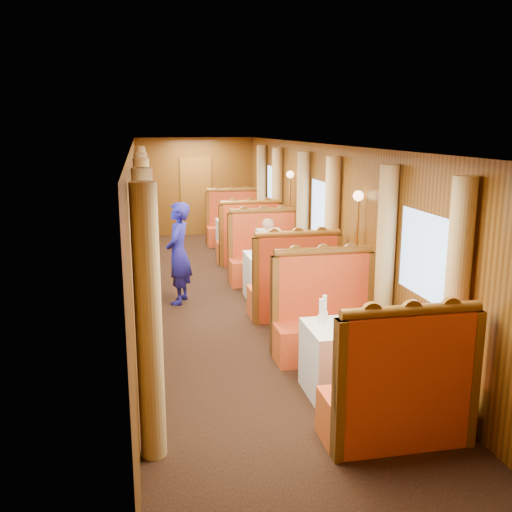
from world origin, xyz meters
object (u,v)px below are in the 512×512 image
object	(u,v)px
banquette_mid_fwd	(294,290)
teapot_left	(344,325)
teapot_back	(351,319)
banquette_far_fwd	(250,243)
rose_vase_far	(242,212)
banquette_near_fwd	(398,399)
tea_tray	(351,326)
table_far	(241,237)
table_mid	(278,276)
teapot_right	(357,323)
banquette_far_aft	(234,227)
fruit_plate	(385,325)
rose_vase_mid	(277,243)
passenger	(268,245)
steward	(179,253)
banquette_mid_aft	(265,259)
table_near	(356,359)
banquette_near_aft	(326,323)

from	to	relation	value
banquette_mid_fwd	teapot_left	world-z (taller)	banquette_mid_fwd
teapot_back	teapot_left	bearing A→B (deg)	-134.17
banquette_far_fwd	rose_vase_far	bearing A→B (deg)	88.95
banquette_near_fwd	tea_tray	bearing A→B (deg)	94.82
table_far	banquette_mid_fwd	bearing A→B (deg)	-90.00
banquette_mid_fwd	teapot_left	xyz separation A→B (m)	(-0.20, -2.63, 0.40)
table_mid	banquette_far_fwd	world-z (taller)	banquette_far_fwd
tea_tray	teapot_right	world-z (taller)	teapot_right
banquette_far_aft	fruit_plate	xyz separation A→B (m)	(0.26, -8.13, 0.35)
banquette_near_fwd	banquette_far_aft	world-z (taller)	same
teapot_right	fruit_plate	bearing A→B (deg)	18.84
banquette_far_fwd	banquette_far_aft	bearing A→B (deg)	90.00
banquette_near_fwd	rose_vase_far	xyz separation A→B (m)	(0.02, 8.03, 0.50)
tea_tray	banquette_far_aft	bearing A→B (deg)	89.41
banquette_far_fwd	banquette_near_fwd	bearing A→B (deg)	-90.00
rose_vase_far	fruit_plate	bearing A→B (deg)	-88.05
banquette_near_fwd	rose_vase_mid	xyz separation A→B (m)	(-0.03, 4.50, 0.50)
teapot_left	passenger	world-z (taller)	passenger
rose_vase_mid	rose_vase_far	bearing A→B (deg)	89.19
teapot_back	steward	bearing A→B (deg)	108.13
banquette_far_aft	teapot_right	distance (m)	8.11
banquette_mid_fwd	tea_tray	distance (m)	2.54
table_far	fruit_plate	bearing A→B (deg)	-87.90
banquette_mid_aft	table_near	bearing A→B (deg)	-90.00
banquette_far_aft	table_mid	bearing A→B (deg)	-90.00
teapot_left	fruit_plate	bearing A→B (deg)	24.80
tea_tray	teapot_left	bearing A→B (deg)	-136.02
banquette_mid_aft	teapot_right	xyz separation A→B (m)	(-0.03, -4.60, 0.39)
table_near	tea_tray	size ratio (longest dim) A/B	3.09
banquette_mid_fwd	teapot_back	bearing A→B (deg)	-91.48
banquette_mid_fwd	teapot_back	world-z (taller)	banquette_mid_fwd
banquette_mid_fwd	table_mid	bearing A→B (deg)	90.00
banquette_near_aft	table_mid	bearing A→B (deg)	90.00
teapot_back	table_far	bearing A→B (deg)	84.05
rose_vase_far	banquette_near_aft	bearing A→B (deg)	-90.18
banquette_mid_fwd	tea_tray	size ratio (longest dim) A/B	3.94
table_far	table_mid	bearing A→B (deg)	-90.00
table_near	banquette_far_aft	size ratio (longest dim) A/B	0.78
rose_vase_mid	banquette_near_fwd	bearing A→B (deg)	-89.61
table_near	rose_vase_mid	world-z (taller)	rose_vase_mid
banquette_near_aft	banquette_mid_fwd	size ratio (longest dim) A/B	1.00
banquette_far_fwd	tea_tray	distance (m)	6.02
steward	table_near	bearing A→B (deg)	41.55
banquette_near_fwd	fruit_plate	size ratio (longest dim) A/B	5.76
teapot_right	teapot_back	xyz separation A→B (m)	(-0.03, 0.12, 0.00)
teapot_back	fruit_plate	distance (m)	0.36
banquette_near_fwd	passenger	xyz separation A→B (m)	(-0.00, 5.24, 0.32)
banquette_far_fwd	fruit_plate	distance (m)	6.11
tea_tray	teapot_right	bearing A→B (deg)	-50.89
teapot_left	rose_vase_mid	xyz separation A→B (m)	(0.17, 3.62, 0.11)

